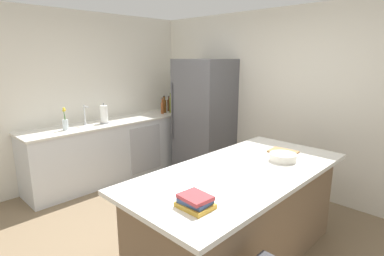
{
  "coord_description": "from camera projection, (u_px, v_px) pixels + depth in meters",
  "views": [
    {
      "loc": [
        2.08,
        -1.81,
        1.92
      ],
      "look_at": [
        -0.65,
        0.98,
        1.0
      ],
      "focal_mm": 28.17,
      "sensor_mm": 36.0,
      "label": 1
    }
  ],
  "objects": [
    {
      "name": "whiskey_bottle",
      "position": [
        164.0,
        106.0,
        5.49
      ],
      "size": [
        0.08,
        0.08,
        0.3
      ],
      "color": "brown",
      "rests_on": "counter_run_left"
    },
    {
      "name": "counter_run_left",
      "position": [
        117.0,
        149.0,
        4.91
      ],
      "size": [
        0.65,
        2.85,
        0.93
      ],
      "color": "silver",
      "rests_on": "ground_plane"
    },
    {
      "name": "paper_towel_roll",
      "position": [
        104.0,
        115.0,
        4.6
      ],
      "size": [
        0.14,
        0.14,
        0.31
      ],
      "color": "gray",
      "rests_on": "counter_run_left"
    },
    {
      "name": "ground_plane",
      "position": [
        171.0,
        247.0,
        3.12
      ],
      "size": [
        7.2,
        7.2,
        0.0
      ],
      "primitive_type": "plane",
      "color": "#7A664C"
    },
    {
      "name": "vinegar_bottle",
      "position": [
        162.0,
        108.0,
        5.37
      ],
      "size": [
        0.05,
        0.05,
        0.29
      ],
      "color": "#994C23",
      "rests_on": "counter_run_left"
    },
    {
      "name": "refrigerator",
      "position": [
        204.0,
        117.0,
        5.0
      ],
      "size": [
        0.85,
        0.75,
        1.89
      ],
      "color": "#56565B",
      "rests_on": "ground_plane"
    },
    {
      "name": "sink_faucet",
      "position": [
        85.0,
        115.0,
        4.48
      ],
      "size": [
        0.15,
        0.05,
        0.3
      ],
      "color": "silver",
      "rests_on": "counter_run_left"
    },
    {
      "name": "wall_left",
      "position": [
        60.0,
        100.0,
        4.49
      ],
      "size": [
        0.1,
        6.0,
        2.6
      ],
      "primitive_type": "cube",
      "color": "silver",
      "rests_on": "ground_plane"
    },
    {
      "name": "flower_vase",
      "position": [
        65.0,
        123.0,
        4.17
      ],
      "size": [
        0.08,
        0.08,
        0.32
      ],
      "color": "silver",
      "rests_on": "counter_run_left"
    },
    {
      "name": "wine_bottle",
      "position": [
        176.0,
        104.0,
        5.67
      ],
      "size": [
        0.07,
        0.07,
        0.34
      ],
      "color": "#19381E",
      "rests_on": "counter_run_left"
    },
    {
      "name": "syrup_bottle",
      "position": [
        169.0,
        105.0,
        5.67
      ],
      "size": [
        0.06,
        0.06,
        0.28
      ],
      "color": "#5B3319",
      "rests_on": "counter_run_left"
    },
    {
      "name": "mixing_bowl",
      "position": [
        283.0,
        157.0,
        2.98
      ],
      "size": [
        0.26,
        0.26,
        0.08
      ],
      "color": "silver",
      "rests_on": "kitchen_island"
    },
    {
      "name": "olive_oil_bottle",
      "position": [
        171.0,
        105.0,
        5.49
      ],
      "size": [
        0.05,
        0.05,
        0.36
      ],
      "color": "olive",
      "rests_on": "counter_run_left"
    },
    {
      "name": "kitchen_island",
      "position": [
        240.0,
        214.0,
        2.86
      ],
      "size": [
        1.07,
        2.29,
        0.92
      ],
      "color": "#7A6047",
      "rests_on": "ground_plane"
    },
    {
      "name": "wall_rear",
      "position": [
        285.0,
        101.0,
        4.38
      ],
      "size": [
        6.0,
        0.1,
        2.6
      ],
      "primitive_type": "cube",
      "color": "silver",
      "rests_on": "ground_plane"
    },
    {
      "name": "cutting_board",
      "position": [
        283.0,
        152.0,
        3.25
      ],
      "size": [
        0.29,
        0.23,
        0.02
      ],
      "color": "#9E7042",
      "rests_on": "kitchen_island"
    },
    {
      "name": "cookbook_stack",
      "position": [
        195.0,
        202.0,
        2.05
      ],
      "size": [
        0.23,
        0.19,
        0.09
      ],
      "color": "gold",
      "rests_on": "kitchen_island"
    }
  ]
}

